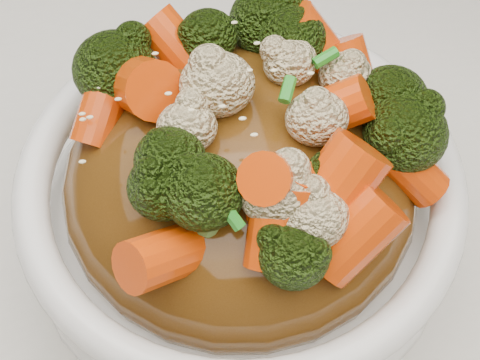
{
  "coord_description": "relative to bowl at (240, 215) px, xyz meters",
  "views": [
    {
      "loc": [
        -0.03,
        -0.2,
        1.14
      ],
      "look_at": [
        0.0,
        0.01,
        0.83
      ],
      "focal_mm": 55.0,
      "sensor_mm": 36.0,
      "label": 1
    }
  ],
  "objects": [
    {
      "name": "broccoli",
      "position": [
        0.0,
        0.0,
        0.1
      ],
      "size": [
        0.21,
        0.21,
        0.05
      ],
      "primitive_type": null,
      "rotation": [
        0.0,
        0.0,
        0.14
      ],
      "color": "black",
      "rests_on": "sauce_base"
    },
    {
      "name": "tablecloth",
      "position": [
        -0.0,
        -0.01,
        -0.06
      ],
      "size": [
        1.2,
        0.8,
        0.04
      ],
      "primitive_type": "cube",
      "color": "silver",
      "rests_on": "dining_table"
    },
    {
      "name": "sesame_seeds",
      "position": [
        0.0,
        0.0,
        0.1
      ],
      "size": [
        0.18,
        0.18,
        0.01
      ],
      "primitive_type": null,
      "rotation": [
        0.0,
        0.0,
        0.14
      ],
      "color": "beige",
      "rests_on": "sauce_base"
    },
    {
      "name": "sauce_base",
      "position": [
        0.0,
        0.0,
        0.03
      ],
      "size": [
        0.21,
        0.21,
        0.1
      ],
      "primitive_type": "ellipsoid",
      "rotation": [
        0.0,
        0.0,
        0.14
      ],
      "color": "#4C2C0D",
      "rests_on": "bowl"
    },
    {
      "name": "cauliflower",
      "position": [
        0.0,
        0.0,
        0.09
      ],
      "size": [
        0.21,
        0.21,
        0.04
      ],
      "primitive_type": null,
      "rotation": [
        0.0,
        0.0,
        0.14
      ],
      "color": "beige",
      "rests_on": "sauce_base"
    },
    {
      "name": "carrots",
      "position": [
        0.0,
        0.0,
        0.1
      ],
      "size": [
        0.21,
        0.21,
        0.05
      ],
      "primitive_type": null,
      "rotation": [
        0.0,
        0.0,
        0.14
      ],
      "color": "#DA4107",
      "rests_on": "sauce_base"
    },
    {
      "name": "bowl",
      "position": [
        0.0,
        0.0,
        0.0
      ],
      "size": [
        0.26,
        0.26,
        0.09
      ],
      "primitive_type": null,
      "rotation": [
        0.0,
        0.0,
        0.14
      ],
      "color": "white",
      "rests_on": "tablecloth"
    },
    {
      "name": "scallions",
      "position": [
        0.0,
        0.0,
        0.1
      ],
      "size": [
        0.15,
        0.15,
        0.02
      ],
      "primitive_type": null,
      "rotation": [
        0.0,
        0.0,
        0.14
      ],
      "color": "#1F7E1D",
      "rests_on": "sauce_base"
    }
  ]
}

